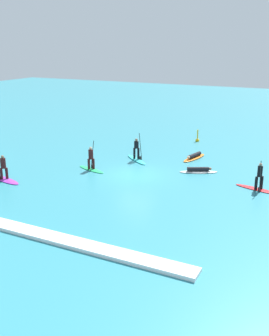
{
  "coord_description": "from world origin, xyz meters",
  "views": [
    {
      "loc": [
        11.99,
        -23.92,
        8.92
      ],
      "look_at": [
        0.0,
        0.0,
        0.5
      ],
      "focal_mm": 43.08,
      "sensor_mm": 36.0,
      "label": 1
    }
  ],
  "objects_px": {
    "surfer_on_teal_board": "(136,155)",
    "marker_buoy": "(197,139)",
    "surfer_on_purple_board": "(4,174)",
    "surfer_on_green_board": "(91,163)",
    "surfer_on_red_board": "(259,182)",
    "surfer_on_orange_board": "(194,157)",
    "surfer_on_white_board": "(199,170)"
  },
  "relations": [
    {
      "from": "surfer_on_red_board",
      "to": "marker_buoy",
      "type": "bearing_deg",
      "value": 139.05
    },
    {
      "from": "surfer_on_teal_board",
      "to": "surfer_on_green_board",
      "type": "height_order",
      "value": "surfer_on_teal_board"
    },
    {
      "from": "surfer_on_purple_board",
      "to": "surfer_on_red_board",
      "type": "relative_size",
      "value": 1.02
    },
    {
      "from": "surfer_on_white_board",
      "to": "marker_buoy",
      "type": "height_order",
      "value": "marker_buoy"
    },
    {
      "from": "surfer_on_orange_board",
      "to": "surfer_on_teal_board",
      "type": "bearing_deg",
      "value": -45.21
    },
    {
      "from": "surfer_on_purple_board",
      "to": "surfer_on_white_board",
      "type": "distance_m",
      "value": 13.44
    },
    {
      "from": "surfer_on_red_board",
      "to": "surfer_on_green_board",
      "type": "bearing_deg",
      "value": -160.33
    },
    {
      "from": "surfer_on_orange_board",
      "to": "surfer_on_red_board",
      "type": "bearing_deg",
      "value": 61.9
    },
    {
      "from": "surfer_on_red_board",
      "to": "surfer_on_teal_board",
      "type": "bearing_deg",
      "value": 179.5
    },
    {
      "from": "surfer_on_teal_board",
      "to": "marker_buoy",
      "type": "height_order",
      "value": "surfer_on_teal_board"
    },
    {
      "from": "surfer_on_green_board",
      "to": "surfer_on_white_board",
      "type": "relative_size",
      "value": 0.98
    },
    {
      "from": "surfer_on_purple_board",
      "to": "surfer_on_teal_board",
      "type": "distance_m",
      "value": 10.11
    },
    {
      "from": "surfer_on_teal_board",
      "to": "surfer_on_white_board",
      "type": "relative_size",
      "value": 1.01
    },
    {
      "from": "surfer_on_orange_board",
      "to": "surfer_on_purple_board",
      "type": "height_order",
      "value": "surfer_on_purple_board"
    },
    {
      "from": "surfer_on_red_board",
      "to": "surfer_on_purple_board",
      "type": "bearing_deg",
      "value": -145.94
    },
    {
      "from": "surfer_on_teal_board",
      "to": "marker_buoy",
      "type": "relative_size",
      "value": 2.26
    },
    {
      "from": "surfer_on_green_board",
      "to": "surfer_on_white_board",
      "type": "distance_m",
      "value": 7.74
    },
    {
      "from": "surfer_on_purple_board",
      "to": "surfer_on_teal_board",
      "type": "relative_size",
      "value": 1.16
    },
    {
      "from": "surfer_on_green_board",
      "to": "surfer_on_white_board",
      "type": "xyz_separation_m",
      "value": [
        7.17,
        2.9,
        -0.41
      ]
    },
    {
      "from": "surfer_on_green_board",
      "to": "marker_buoy",
      "type": "relative_size",
      "value": 2.2
    },
    {
      "from": "surfer_on_white_board",
      "to": "surfer_on_green_board",
      "type": "bearing_deg",
      "value": 175.2
    },
    {
      "from": "surfer_on_purple_board",
      "to": "surfer_on_green_board",
      "type": "height_order",
      "value": "surfer_on_purple_board"
    },
    {
      "from": "surfer_on_red_board",
      "to": "surfer_on_green_board",
      "type": "distance_m",
      "value": 11.71
    },
    {
      "from": "surfer_on_orange_board",
      "to": "marker_buoy",
      "type": "distance_m",
      "value": 5.9
    },
    {
      "from": "surfer_on_purple_board",
      "to": "surfer_on_teal_board",
      "type": "height_order",
      "value": "surfer_on_purple_board"
    },
    {
      "from": "surfer_on_purple_board",
      "to": "surfer_on_red_board",
      "type": "height_order",
      "value": "surfer_on_purple_board"
    },
    {
      "from": "marker_buoy",
      "to": "surfer_on_purple_board",
      "type": "bearing_deg",
      "value": -116.42
    },
    {
      "from": "surfer_on_red_board",
      "to": "marker_buoy",
      "type": "xyz_separation_m",
      "value": [
        -7.5,
        10.71,
        -0.32
      ]
    },
    {
      "from": "surfer_on_purple_board",
      "to": "marker_buoy",
      "type": "height_order",
      "value": "surfer_on_purple_board"
    },
    {
      "from": "surfer_on_orange_board",
      "to": "surfer_on_green_board",
      "type": "distance_m",
      "value": 8.44
    },
    {
      "from": "surfer_on_red_board",
      "to": "surfer_on_green_board",
      "type": "height_order",
      "value": "surfer_on_green_board"
    },
    {
      "from": "surfer_on_red_board",
      "to": "surfer_on_teal_board",
      "type": "height_order",
      "value": "surfer_on_teal_board"
    }
  ]
}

